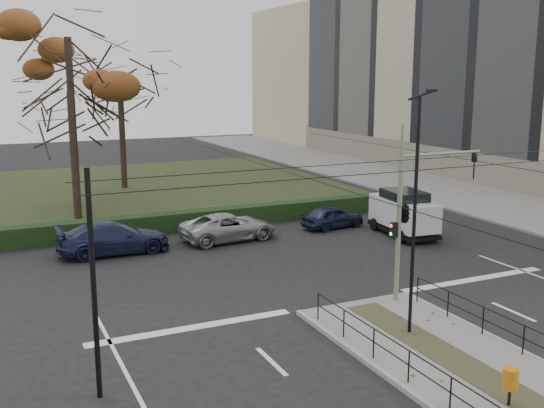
% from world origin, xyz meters
% --- Properties ---
extents(ground, '(140.00, 140.00, 0.00)m').
position_xyz_m(ground, '(0.00, 0.00, 0.00)').
color(ground, black).
rests_on(ground, ground).
extents(median_island, '(4.40, 15.00, 0.14)m').
position_xyz_m(median_island, '(0.00, -2.50, 0.07)').
color(median_island, slate).
rests_on(median_island, ground).
extents(sidewalk_east, '(8.00, 90.00, 0.14)m').
position_xyz_m(sidewalk_east, '(18.00, 22.00, 0.07)').
color(sidewalk_east, slate).
rests_on(sidewalk_east, ground).
extents(park, '(38.00, 26.00, 0.10)m').
position_xyz_m(park, '(-6.00, 32.00, 0.05)').
color(park, '#253118').
rests_on(park, ground).
extents(hedge, '(38.00, 1.00, 1.00)m').
position_xyz_m(hedge, '(-6.00, 18.60, 0.50)').
color(hedge, black).
rests_on(hedge, ground).
extents(apartment_block, '(13.09, 52.10, 21.64)m').
position_xyz_m(apartment_block, '(27.97, 23.97, 10.39)').
color(apartment_block, '#C1AE8B').
rests_on(apartment_block, ground).
extents(median_railing, '(4.14, 13.24, 0.92)m').
position_xyz_m(median_railing, '(0.00, -2.60, 0.98)').
color(median_railing, black).
rests_on(median_railing, median_island).
extents(catenary, '(20.00, 34.00, 6.00)m').
position_xyz_m(catenary, '(0.00, 1.62, 3.42)').
color(catenary, black).
rests_on(catenary, ground).
extents(traffic_light, '(3.88, 2.22, 5.70)m').
position_xyz_m(traffic_light, '(1.81, 4.50, 3.46)').
color(traffic_light, slate).
rests_on(traffic_light, median_island).
extents(litter_bin, '(0.38, 0.38, 0.98)m').
position_xyz_m(litter_bin, '(-0.53, -2.99, 0.84)').
color(litter_bin, black).
rests_on(litter_bin, median_island).
extents(streetlamp_median_far, '(0.64, 0.13, 7.63)m').
position_xyz_m(streetlamp_median_far, '(0.07, 1.80, 4.02)').
color(streetlamp_median_far, black).
rests_on(streetlamp_median_far, median_island).
extents(parked_car_third, '(5.14, 2.09, 1.49)m').
position_xyz_m(parked_car_third, '(-6.55, 15.52, 0.75)').
color(parked_car_third, '#1B2241').
rests_on(parked_car_third, ground).
extents(parked_car_fourth, '(5.08, 2.70, 1.36)m').
position_xyz_m(parked_car_fourth, '(-0.77, 15.58, 0.68)').
color(parked_car_fourth, '#989B9F').
rests_on(parked_car_fourth, ground).
extents(white_van, '(2.42, 4.59, 2.37)m').
position_xyz_m(white_van, '(7.81, 12.67, 1.24)').
color(white_van, silver).
rests_on(white_van, ground).
extents(rust_tree, '(8.90, 8.90, 13.58)m').
position_xyz_m(rust_tree, '(-6.52, 26.96, 10.41)').
color(rust_tree, black).
rests_on(rust_tree, park).
extents(bare_tree_center, '(7.74, 7.74, 11.04)m').
position_xyz_m(bare_tree_center, '(-2.35, 32.70, 7.80)').
color(bare_tree_center, black).
rests_on(bare_tree_center, park).
extents(bare_tree_near, '(5.79, 5.79, 9.60)m').
position_xyz_m(bare_tree_near, '(-7.00, 23.54, 6.79)').
color(bare_tree_near, black).
rests_on(bare_tree_near, park).
extents(parked_car_fifth, '(3.69, 1.83, 1.21)m').
position_xyz_m(parked_car_fifth, '(5.33, 15.65, 0.60)').
color(parked_car_fifth, '#1B2241').
rests_on(parked_car_fifth, ground).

